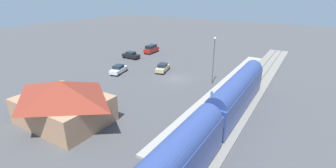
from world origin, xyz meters
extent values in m
plane|color=#4C4C4F|center=(0.00, 0.00, 0.00)|extent=(200.00, 200.00, 0.00)
cube|color=gray|center=(-14.00, 0.00, 0.09)|extent=(4.80, 70.00, 0.18)
cube|color=#59544C|center=(-14.72, 0.00, 0.24)|extent=(0.10, 70.00, 0.12)
cube|color=#59544C|center=(-13.28, 0.00, 0.24)|extent=(0.10, 70.00, 0.12)
cube|color=#A8A399|center=(-10.00, 0.00, 0.15)|extent=(3.20, 46.00, 0.30)
cube|color=#33478C|center=(-14.00, 7.05, 2.15)|extent=(2.90, 18.57, 3.70)
cube|color=gold|center=(-12.54, 7.05, 1.85)|extent=(0.04, 17.08, 0.36)
cylinder|color=#33478C|center=(-14.00, 7.05, 3.90)|extent=(2.75, 17.82, 2.76)
cylinder|color=#33478C|center=(-14.00, 26.41, 3.90)|extent=(2.75, 17.82, 2.76)
cube|color=tan|center=(4.00, 22.00, 1.72)|extent=(11.13, 7.97, 3.43)
pyramid|color=maroon|center=(4.00, 22.00, 4.54)|extent=(11.93, 8.77, 2.20)
cube|color=#4C3323|center=(4.00, 17.99, 1.05)|extent=(1.10, 0.08, 2.10)
cylinder|color=#333338|center=(-10.13, 6.78, 0.72)|extent=(0.22, 0.22, 0.85)
cylinder|color=#2D72B7|center=(-10.13, 6.78, 1.46)|extent=(0.36, 0.36, 0.62)
sphere|color=tan|center=(-10.13, 6.78, 1.89)|extent=(0.24, 0.24, 0.24)
cylinder|color=brown|center=(-10.70, -2.00, 0.72)|extent=(0.22, 0.22, 0.85)
cylinder|color=#CC3F33|center=(-10.70, -2.00, 1.46)|extent=(0.36, 0.36, 0.62)
sphere|color=tan|center=(-10.70, -2.00, 1.89)|extent=(0.24, 0.24, 0.24)
cube|color=#C6B284|center=(4.34, -2.09, 0.72)|extent=(2.89, 4.81, 0.76)
cube|color=#19232D|center=(4.34, -2.09, 1.42)|extent=(2.10, 2.49, 0.64)
cylinder|color=black|center=(3.15, -0.64, 0.34)|extent=(0.22, 0.68, 0.68)
cylinder|color=black|center=(4.70, -0.25, 0.34)|extent=(0.22, 0.68, 0.68)
cylinder|color=black|center=(3.99, -3.93, 0.34)|extent=(0.22, 0.68, 0.68)
cylinder|color=black|center=(5.54, -3.54, 0.34)|extent=(0.22, 0.68, 0.68)
cube|color=white|center=(11.54, 3.57, 0.72)|extent=(2.79, 4.80, 0.76)
cube|color=#19232D|center=(11.54, 3.57, 1.42)|extent=(2.06, 2.46, 0.64)
cylinder|color=black|center=(10.38, 5.05, 0.34)|extent=(0.22, 0.68, 0.68)
cylinder|color=black|center=(11.95, 5.40, 0.34)|extent=(0.22, 0.68, 0.68)
cylinder|color=black|center=(11.14, 1.73, 0.34)|extent=(0.22, 0.68, 0.68)
cylinder|color=black|center=(12.70, 2.08, 0.34)|extent=(0.22, 0.68, 0.68)
cube|color=black|center=(16.88, -6.90, 0.72)|extent=(4.50, 1.84, 0.76)
cube|color=#19232D|center=(16.88, -6.90, 1.42)|extent=(2.16, 1.62, 0.64)
cylinder|color=black|center=(18.58, -6.10, 0.34)|extent=(0.22, 0.68, 0.68)
cylinder|color=black|center=(18.58, -7.70, 0.34)|extent=(0.22, 0.68, 0.68)
cylinder|color=black|center=(15.18, -6.10, 0.34)|extent=(0.22, 0.68, 0.68)
cylinder|color=black|center=(15.18, -7.70, 0.34)|extent=(0.22, 0.68, 0.68)
cube|color=red|center=(15.87, -14.42, 0.84)|extent=(2.19, 4.99, 1.00)
cube|color=#19232D|center=(15.86, -14.27, 1.78)|extent=(1.89, 3.51, 0.88)
cylinder|color=black|center=(16.82, -16.27, 0.34)|extent=(0.22, 0.68, 0.68)
cylinder|color=black|center=(15.10, -16.36, 0.34)|extent=(0.22, 0.68, 0.68)
cylinder|color=black|center=(16.64, -12.48, 0.34)|extent=(0.22, 0.68, 0.68)
cylinder|color=black|center=(14.92, -12.56, 0.34)|extent=(0.22, 0.68, 0.68)
cylinder|color=#515156|center=(-7.20, -0.94, 4.08)|extent=(0.16, 0.16, 8.17)
sphere|color=#EAE5C6|center=(-7.20, -0.94, 8.35)|extent=(0.44, 0.44, 0.44)
camera|label=1|loc=(-21.78, 38.61, 15.99)|focal=25.65mm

